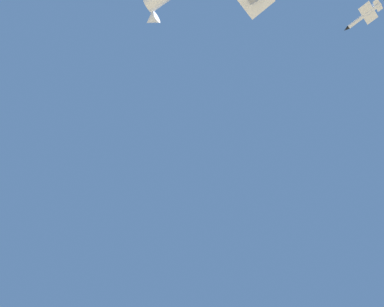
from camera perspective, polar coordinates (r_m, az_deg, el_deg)
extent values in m
cone|color=white|center=(160.75, -6.71, 21.09)|extent=(6.26, 7.07, 6.08)
cylinder|color=silver|center=(157.33, 26.56, 19.70)|extent=(12.51, 6.60, 1.50)
cone|color=black|center=(156.55, 24.12, 18.25)|extent=(2.43, 2.18, 1.50)
cube|color=silver|center=(157.35, 27.08, 19.96)|extent=(7.25, 9.09, 0.24)
cube|color=silver|center=(159.81, 28.09, 20.97)|extent=(2.28, 1.15, 2.60)
cube|color=silver|center=(158.29, 28.33, 20.75)|extent=(3.76, 5.20, 0.20)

